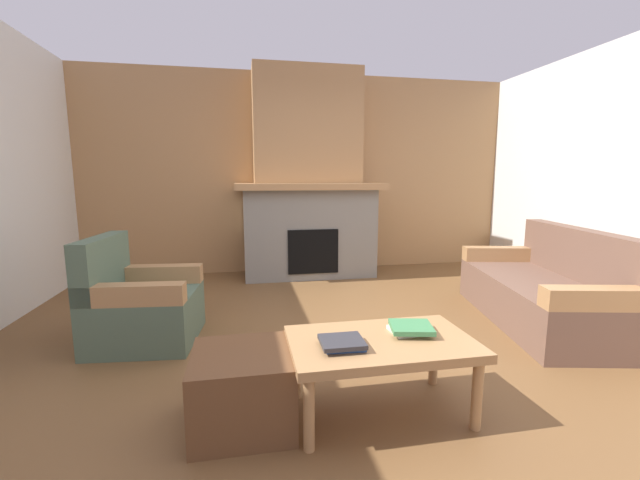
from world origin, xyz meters
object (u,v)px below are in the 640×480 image
at_px(couch, 547,292).
at_px(armchair, 140,306).
at_px(fireplace, 308,188).
at_px(ottoman, 243,389).
at_px(coffee_table, 381,348).

relative_size(couch, armchair, 2.28).
relative_size(fireplace, couch, 1.39).
bearing_deg(ottoman, coffee_table, -2.73).
height_order(coffee_table, ottoman, coffee_table).
distance_m(fireplace, armchair, 2.75).
height_order(armchair, ottoman, armchair).
height_order(fireplace, armchair, fireplace).
bearing_deg(coffee_table, ottoman, 177.27).
bearing_deg(coffee_table, armchair, 139.70).
distance_m(fireplace, coffee_table, 3.40).
xyz_separation_m(fireplace, armchair, (-1.68, -1.99, -0.87)).
xyz_separation_m(fireplace, coffee_table, (-0.14, -3.30, -0.79)).
bearing_deg(ottoman, fireplace, 74.86).
relative_size(armchair, coffee_table, 0.85).
bearing_deg(coffee_table, fireplace, 87.62).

